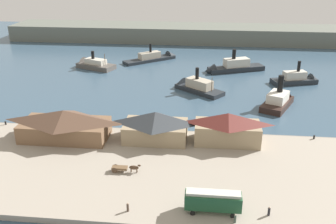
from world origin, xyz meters
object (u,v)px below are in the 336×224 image
(pedestrian_by_tram, at_px, (235,219))
(pedestrian_walking_west, at_px, (128,207))
(horse_cart, at_px, (125,168))
(mooring_post_east, at_px, (6,123))
(ferry_shed_central_terminal, at_px, (228,128))
(street_tram, at_px, (213,200))
(mooring_post_center_east, at_px, (314,137))
(pedestrian_near_east_shed, at_px, (269,211))
(ferry_approaching_west, at_px, (279,100))
(ferry_moored_east, at_px, (194,86))
(ferry_mid_harbor, at_px, (156,57))
(ferry_near_quay, at_px, (92,64))
(ferry_departing_north, at_px, (230,67))
(ferry_approaching_east, at_px, (299,79))
(ferry_shed_west_terminal, at_px, (64,124))
(ferry_shed_east_terminal, at_px, (155,126))

(pedestrian_by_tram, height_order, pedestrian_walking_west, pedestrian_walking_west)
(horse_cart, height_order, mooring_post_east, horse_cart)
(ferry_shed_central_terminal, height_order, street_tram, ferry_shed_central_terminal)
(pedestrian_by_tram, relative_size, mooring_post_center_east, 1.84)
(pedestrian_near_east_shed, relative_size, ferry_approaching_west, 0.11)
(pedestrian_walking_west, relative_size, ferry_moored_east, 0.10)
(mooring_post_east, height_order, ferry_approaching_west, ferry_approaching_west)
(mooring_post_east, height_order, ferry_mid_harbor, ferry_mid_harbor)
(mooring_post_center_east, bearing_deg, ferry_near_quay, 141.02)
(mooring_post_east, bearing_deg, mooring_post_center_east, -0.04)
(mooring_post_center_east, distance_m, ferry_near_quay, 93.52)
(mooring_post_east, xyz_separation_m, ferry_departing_north, (61.17, 59.25, 0.07))
(pedestrian_walking_west, xyz_separation_m, ferry_approaching_east, (45.57, 78.94, -0.48))
(ferry_departing_north, bearing_deg, ferry_shed_west_terminal, -123.33)
(ferry_departing_north, bearing_deg, street_tram, -94.76)
(ferry_shed_central_terminal, relative_size, ferry_moored_east, 0.85)
(ferry_shed_east_terminal, bearing_deg, mooring_post_east, 173.92)
(pedestrian_by_tram, bearing_deg, ferry_departing_north, 87.65)
(pedestrian_walking_west, xyz_separation_m, ferry_departing_north, (22.05, 91.16, -0.27))
(ferry_moored_east, bearing_deg, horse_cart, -102.38)
(pedestrian_by_tram, height_order, ferry_approaching_west, ferry_approaching_west)
(ferry_shed_west_terminal, bearing_deg, pedestrian_walking_west, -51.67)
(ferry_shed_west_terminal, distance_m, street_tram, 43.11)
(ferry_approaching_west, xyz_separation_m, ferry_approaching_east, (10.71, 22.62, -0.29))
(ferry_shed_central_terminal, distance_m, pedestrian_near_east_shed, 27.44)
(street_tram, height_order, pedestrian_near_east_shed, street_tram)
(ferry_near_quay, relative_size, ferry_departing_north, 0.73)
(pedestrian_walking_west, height_order, ferry_approaching_east, ferry_approaching_east)
(pedestrian_walking_west, bearing_deg, ferry_mid_harbor, 94.97)
(ferry_shed_central_terminal, xyz_separation_m, street_tram, (-3.49, -26.60, -1.38))
(mooring_post_east, bearing_deg, pedestrian_by_tram, -29.89)
(mooring_post_center_east, relative_size, mooring_post_east, 1.00)
(ferry_shed_central_terminal, xyz_separation_m, horse_cart, (-21.26, -15.51, -2.84))
(ferry_near_quay, height_order, ferry_approaching_west, ferry_approaching_west)
(horse_cart, bearing_deg, street_tram, -31.97)
(street_tram, relative_size, ferry_moored_east, 0.53)
(horse_cart, height_order, ferry_approaching_east, ferry_approaching_east)
(mooring_post_center_east, xyz_separation_m, ferry_approaching_east, (6.45, 47.07, -0.15))
(ferry_near_quay, height_order, ferry_mid_harbor, ferry_mid_harbor)
(ferry_moored_east, height_order, ferry_approaching_west, ferry_approaching_west)
(ferry_shed_east_terminal, distance_m, mooring_post_center_east, 38.41)
(ferry_shed_east_terminal, distance_m, pedestrian_walking_west, 27.80)
(street_tram, bearing_deg, mooring_post_east, 150.38)
(ferry_shed_east_terminal, bearing_deg, ferry_mid_harbor, 97.51)
(pedestrian_walking_west, bearing_deg, street_tram, 5.45)
(pedestrian_walking_west, bearing_deg, mooring_post_east, 140.79)
(ferry_shed_central_terminal, distance_m, mooring_post_east, 57.41)
(ferry_shed_central_terminal, xyz_separation_m, pedestrian_by_tram, (0.20, -29.05, -3.01))
(ferry_near_quay, bearing_deg, ferry_moored_east, -28.79)
(ferry_mid_harbor, bearing_deg, pedestrian_near_east_shed, -72.27)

